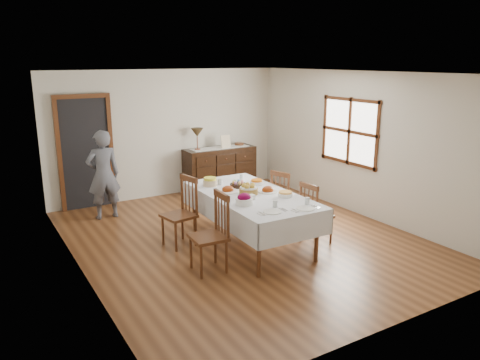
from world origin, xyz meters
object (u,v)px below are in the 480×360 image
chair_right_far (284,198)px  chair_right_near (314,213)px  chair_left_near (212,232)px  table_lamp (197,133)px  chair_left_far (182,211)px  person (103,172)px  sideboard (220,169)px  dining_table (251,200)px

chair_right_far → chair_right_near: bearing=158.9°
chair_left_near → chair_right_far: chair_left_near is taller
table_lamp → chair_left_far: bearing=-120.9°
chair_left_near → person: 3.01m
chair_left_near → sideboard: size_ratio=0.69×
dining_table → chair_left_far: 1.07m
chair_left_far → person: size_ratio=0.63×
chair_left_near → sideboard: (2.02, 3.48, -0.08)m
sideboard → person: bearing=-168.1°
chair_left_near → chair_right_near: (1.80, 0.04, -0.05)m
chair_left_far → chair_right_far: chair_left_far is taller
chair_right_near → person: bearing=34.9°
chair_right_near → chair_left_far: bearing=55.0°
chair_left_near → sideboard: chair_left_near is taller
chair_right_near → table_lamp: 3.58m
chair_left_far → chair_right_far: 1.84m
chair_left_far → chair_right_near: chair_left_far is taller
dining_table → table_lamp: 3.12m
dining_table → person: bearing=124.1°
chair_left_near → dining_table: bearing=122.0°
chair_right_near → sideboard: size_ratio=0.63×
chair_left_near → chair_left_far: size_ratio=1.01×
chair_right_near → chair_right_far: chair_right_far is taller
dining_table → table_lamp: table_lamp is taller
chair_left_far → table_lamp: (1.48, 2.47, 0.75)m
dining_table → chair_right_near: chair_right_near is taller
dining_table → chair_right_far: chair_right_far is taller
dining_table → chair_right_far: size_ratio=2.44×
chair_left_near → table_lamp: (1.50, 3.51, 0.75)m
chair_right_far → dining_table: bearing=96.6°
chair_left_near → chair_right_far: 2.07m
chair_left_far → person: (-0.67, 1.88, 0.31)m
dining_table → chair_right_near: bearing=-26.6°
dining_table → chair_right_far: (0.94, 0.41, -0.23)m
chair_left_far → table_lamp: table_lamp is taller
chair_left_far → sideboard: 3.15m
dining_table → sideboard: bearing=71.1°
table_lamp → chair_left_near: bearing=-113.2°
chair_right_near → person: 3.80m
sideboard → chair_left_far: bearing=-129.3°
dining_table → sideboard: size_ratio=1.54×
chair_left_far → chair_right_near: 2.04m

